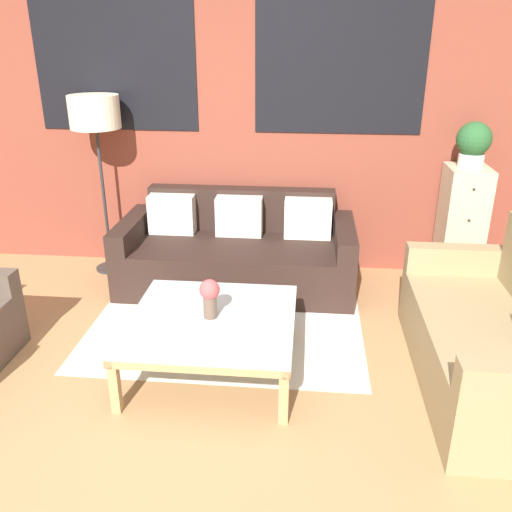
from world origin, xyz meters
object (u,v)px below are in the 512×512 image
Objects in this scene: settee_vintage at (498,341)px; coffee_table at (212,324)px; drawer_cabinet at (461,227)px; potted_plant at (473,143)px; floor_lamp at (95,119)px; flower_vase at (210,295)px; couch_dark at (237,253)px.

settee_vintage reaches higher than coffee_table.
coffee_table is at bearing -140.95° from drawer_cabinet.
settee_vintage is 1.78m from potted_plant.
settee_vintage is at bearing -26.63° from floor_lamp.
flower_vase is (-1.89, -1.52, -0.70)m from potted_plant.
drawer_cabinet is at bearing 39.05° from coffee_table.
coffee_table is 2.43m from drawer_cabinet.
coffee_table is 1.01× the size of drawer_cabinet.
coffee_table is (0.01, -1.32, 0.04)m from couch_dark.
floor_lamp is at bearing -179.74° from drawer_cabinet.
drawer_cabinet is (1.89, 0.21, 0.23)m from couch_dark.
flower_vase is at bearing -89.97° from couch_dark.
couch_dark is 5.39× the size of potted_plant.
settee_vintage is at bearing -94.33° from drawer_cabinet.
couch_dark is 1.26× the size of floor_lamp.
floor_lamp is at bearing 129.06° from coffee_table.
drawer_cabinet is (1.88, 1.53, 0.19)m from coffee_table.
potted_plant reaches higher than coffee_table.
settee_vintage is 1.54m from drawer_cabinet.
settee_vintage is 1.59× the size of coffee_table.
settee_vintage reaches higher than couch_dark.
floor_lamp is at bearing 153.37° from settee_vintage.
potted_plant is at bearing 6.27° from couch_dark.
flower_vase is at bearing -141.30° from potted_plant.
floor_lamp reaches higher than drawer_cabinet.
floor_lamp is (-1.22, 0.19, 1.09)m from couch_dark.
drawer_cabinet reaches higher than flower_vase.
flower_vase is (-1.78, -0.00, 0.22)m from settee_vintage.
potted_plant is (0.11, 1.52, 0.92)m from settee_vintage.
floor_lamp reaches higher than coffee_table.
drawer_cabinet reaches higher than settee_vintage.
floor_lamp is (-1.23, 1.51, 1.05)m from coffee_table.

